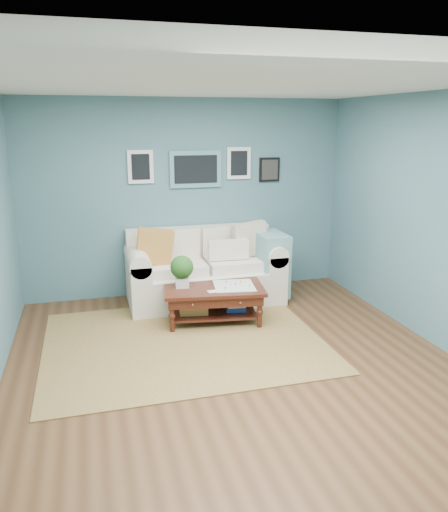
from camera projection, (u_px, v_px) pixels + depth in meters
name	position (u px, v px, depth m)	size (l,w,h in m)	color
room_shell	(238.00, 234.00, 4.67)	(5.00, 5.02, 2.70)	brown
area_rug	(184.00, 341.00, 5.57)	(3.02, 2.42, 0.01)	brown
loveseat	(211.00, 269.00, 6.80)	(2.11, 0.96, 1.08)	silver
coffee_table	(209.00, 293.00, 6.05)	(1.28, 0.86, 0.84)	#360F0E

